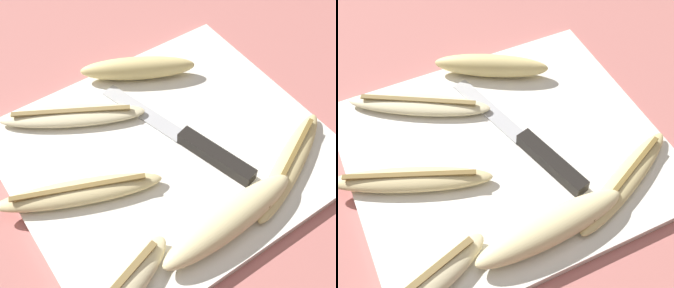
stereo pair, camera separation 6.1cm
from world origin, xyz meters
TOP-DOWN VIEW (x-y plane):
  - ground_plane at (0.00, 0.00)m, footprint 4.00×4.00m
  - cutting_board at (0.00, 0.00)m, footprint 0.40×0.36m
  - knife at (0.03, -0.03)m, footprint 0.09×0.25m
  - banana_spotted_left at (0.11, -0.11)m, footprint 0.19×0.11m
  - banana_mellow_near at (-0.13, -0.00)m, footprint 0.20×0.11m
  - banana_soft_right at (-0.01, -0.13)m, footprint 0.19×0.05m
  - banana_pale_long at (-0.08, 0.12)m, footprint 0.19×0.13m
  - banana_golden_short at (0.04, 0.14)m, footprint 0.16×0.11m

SIDE VIEW (x-z plane):
  - ground_plane at x=0.00m, z-range 0.00..0.00m
  - cutting_board at x=0.00m, z-range 0.00..0.01m
  - knife at x=0.03m, z-range 0.01..0.03m
  - banana_spotted_left at x=0.11m, z-range 0.01..0.03m
  - banana_pale_long at x=-0.08m, z-range 0.01..0.03m
  - banana_mellow_near at x=-0.13m, z-range 0.01..0.03m
  - banana_soft_right at x=-0.01m, z-range 0.01..0.04m
  - banana_golden_short at x=0.04m, z-range 0.01..0.05m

